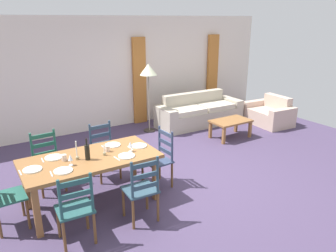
{
  "coord_description": "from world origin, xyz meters",
  "views": [
    {
      "loc": [
        -2.91,
        -4.23,
        2.63
      ],
      "look_at": [
        0.12,
        0.58,
        0.75
      ],
      "focal_mm": 34.82,
      "sensor_mm": 36.0,
      "label": 1
    }
  ],
  "objects_px": {
    "wine_glass_near_left": "(70,158)",
    "coffee_table": "(231,123)",
    "dining_chair_near_left": "(75,209)",
    "couch": "(198,113)",
    "wine_bottle": "(87,152)",
    "dining_chair_far_left": "(48,162)",
    "dining_chair_head_east": "(160,158)",
    "armchair_upholstered": "(270,114)",
    "coffee_cup_primary": "(108,149)",
    "wine_glass_near_right": "(130,145)",
    "dining_table": "(91,163)",
    "dining_chair_far_right": "(104,151)",
    "dining_chair_head_west": "(4,196)",
    "coffee_cup_secondary": "(64,158)",
    "standing_lamp": "(148,74)",
    "dining_chair_near_right": "(142,189)"
  },
  "relations": [
    {
      "from": "dining_chair_far_left",
      "to": "wine_glass_near_right",
      "type": "bearing_deg",
      "value": -41.84
    },
    {
      "from": "dining_chair_near_left",
      "to": "dining_chair_near_right",
      "type": "height_order",
      "value": "same"
    },
    {
      "from": "dining_chair_head_west",
      "to": "wine_glass_near_left",
      "type": "relative_size",
      "value": 5.96
    },
    {
      "from": "wine_glass_near_right",
      "to": "wine_bottle",
      "type": "bearing_deg",
      "value": 174.73
    },
    {
      "from": "dining_chair_near_right",
      "to": "coffee_cup_secondary",
      "type": "xyz_separation_m",
      "value": [
        -0.76,
        0.85,
        0.32
      ]
    },
    {
      "from": "dining_table",
      "to": "armchair_upholstered",
      "type": "bearing_deg",
      "value": 13.73
    },
    {
      "from": "dining_chair_head_west",
      "to": "armchair_upholstered",
      "type": "bearing_deg",
      "value": 11.11
    },
    {
      "from": "dining_table",
      "to": "coffee_table",
      "type": "distance_m",
      "value": 3.83
    },
    {
      "from": "dining_chair_head_east",
      "to": "armchair_upholstered",
      "type": "distance_m",
      "value": 4.36
    },
    {
      "from": "coffee_cup_secondary",
      "to": "coffee_table",
      "type": "relative_size",
      "value": 0.1
    },
    {
      "from": "dining_chair_near_right",
      "to": "armchair_upholstered",
      "type": "relative_size",
      "value": 0.79
    },
    {
      "from": "coffee_cup_secondary",
      "to": "coffee_table",
      "type": "height_order",
      "value": "coffee_cup_secondary"
    },
    {
      "from": "couch",
      "to": "wine_bottle",
      "type": "bearing_deg",
      "value": -148.03
    },
    {
      "from": "dining_chair_head_east",
      "to": "couch",
      "type": "relative_size",
      "value": 0.42
    },
    {
      "from": "coffee_cup_primary",
      "to": "wine_glass_near_right",
      "type": "bearing_deg",
      "value": -33.09
    },
    {
      "from": "couch",
      "to": "dining_chair_far_left",
      "type": "bearing_deg",
      "value": -160.3
    },
    {
      "from": "dining_chair_head_east",
      "to": "dining_table",
      "type": "bearing_deg",
      "value": 178.25
    },
    {
      "from": "wine_glass_near_left",
      "to": "couch",
      "type": "xyz_separation_m",
      "value": [
        3.97,
        2.38,
        -0.57
      ]
    },
    {
      "from": "dining_chair_near_left",
      "to": "coffee_cup_primary",
      "type": "distance_m",
      "value": 1.18
    },
    {
      "from": "wine_glass_near_right",
      "to": "coffee_cup_primary",
      "type": "relative_size",
      "value": 1.79
    },
    {
      "from": "dining_table",
      "to": "dining_chair_far_right",
      "type": "relative_size",
      "value": 1.98
    },
    {
      "from": "dining_chair_head_west",
      "to": "coffee_cup_primary",
      "type": "xyz_separation_m",
      "value": [
        1.45,
        0.04,
        0.32
      ]
    },
    {
      "from": "wine_glass_near_left",
      "to": "standing_lamp",
      "type": "relative_size",
      "value": 0.1
    },
    {
      "from": "dining_table",
      "to": "armchair_upholstered",
      "type": "distance_m",
      "value": 5.45
    },
    {
      "from": "wine_bottle",
      "to": "wine_glass_near_left",
      "type": "xyz_separation_m",
      "value": [
        -0.26,
        -0.06,
        -0.01
      ]
    },
    {
      "from": "dining_chair_near_right",
      "to": "wine_bottle",
      "type": "xyz_separation_m",
      "value": [
        -0.47,
        0.71,
        0.39
      ]
    },
    {
      "from": "dining_chair_head_west",
      "to": "standing_lamp",
      "type": "xyz_separation_m",
      "value": [
        3.47,
        2.42,
        0.93
      ]
    },
    {
      "from": "armchair_upholstered",
      "to": "dining_chair_near_left",
      "type": "bearing_deg",
      "value": -160.34
    },
    {
      "from": "dining_chair_far_left",
      "to": "coffee_cup_primary",
      "type": "height_order",
      "value": "dining_chair_far_left"
    },
    {
      "from": "dining_chair_head_west",
      "to": "coffee_cup_secondary",
      "type": "relative_size",
      "value": 10.67
    },
    {
      "from": "dining_chair_near_left",
      "to": "dining_chair_head_east",
      "type": "height_order",
      "value": "same"
    },
    {
      "from": "wine_glass_near_left",
      "to": "wine_glass_near_right",
      "type": "relative_size",
      "value": 1.0
    },
    {
      "from": "dining_chair_far_right",
      "to": "dining_chair_head_west",
      "type": "distance_m",
      "value": 1.79
    },
    {
      "from": "dining_chair_head_east",
      "to": "dining_chair_near_left",
      "type": "bearing_deg",
      "value": -155.5
    },
    {
      "from": "dining_chair_near_left",
      "to": "coffee_table",
      "type": "xyz_separation_m",
      "value": [
        4.14,
        1.81,
        -0.12
      ]
    },
    {
      "from": "dining_chair_near_right",
      "to": "coffee_table",
      "type": "bearing_deg",
      "value": 29.15
    },
    {
      "from": "dining_table",
      "to": "wine_glass_near_right",
      "type": "distance_m",
      "value": 0.62
    },
    {
      "from": "dining_chair_head_west",
      "to": "wine_bottle",
      "type": "relative_size",
      "value": 3.04
    },
    {
      "from": "dining_table",
      "to": "dining_chair_far_right",
      "type": "xyz_separation_m",
      "value": [
        0.48,
        0.74,
        -0.19
      ]
    },
    {
      "from": "coffee_cup_primary",
      "to": "coffee_table",
      "type": "distance_m",
      "value": 3.54
    },
    {
      "from": "dining_table",
      "to": "wine_glass_near_right",
      "type": "xyz_separation_m",
      "value": [
        0.58,
        -0.12,
        0.2
      ]
    },
    {
      "from": "wine_bottle",
      "to": "standing_lamp",
      "type": "distance_m",
      "value": 3.49
    },
    {
      "from": "dining_chair_far_left",
      "to": "wine_glass_near_left",
      "type": "xyz_separation_m",
      "value": [
        0.13,
        -0.91,
        0.38
      ]
    },
    {
      "from": "dining_chair_near_left",
      "to": "coffee_table",
      "type": "distance_m",
      "value": 4.52
    },
    {
      "from": "coffee_cup_secondary",
      "to": "dining_chair_head_west",
      "type": "bearing_deg",
      "value": -176.05
    },
    {
      "from": "dining_chair_head_east",
      "to": "dining_chair_far_left",
      "type": "bearing_deg",
      "value": 152.22
    },
    {
      "from": "wine_glass_near_left",
      "to": "coffee_table",
      "type": "height_order",
      "value": "wine_glass_near_left"
    },
    {
      "from": "dining_chair_near_left",
      "to": "couch",
      "type": "distance_m",
      "value": 5.13
    },
    {
      "from": "standing_lamp",
      "to": "armchair_upholstered",
      "type": "bearing_deg",
      "value": -21.27
    },
    {
      "from": "dining_chair_head_west",
      "to": "couch",
      "type": "bearing_deg",
      "value": 24.87
    }
  ]
}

